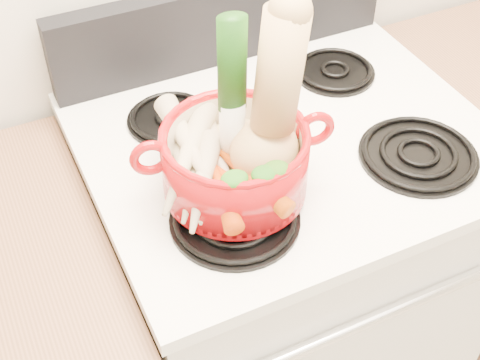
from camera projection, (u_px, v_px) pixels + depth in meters
name	position (u px, v px, depth m)	size (l,w,h in m)	color
stove_body	(278.00, 288.00, 1.64)	(0.76, 0.65, 0.92)	silver
cooktop	(288.00, 141.00, 1.31)	(0.78, 0.67, 0.03)	white
control_backsplash	(224.00, 22.00, 1.43)	(0.76, 0.05, 0.18)	black
oven_handle	(374.00, 319.00, 1.20)	(0.02, 0.02, 0.60)	silver
burner_front_left	(235.00, 218.00, 1.13)	(0.22, 0.22, 0.02)	black
burner_front_right	(419.00, 154.00, 1.25)	(0.22, 0.22, 0.02)	black
burner_back_left	(171.00, 118.00, 1.33)	(0.17, 0.17, 0.02)	black
burner_back_right	(335.00, 70.00, 1.44)	(0.17, 0.17, 0.02)	black
dutch_oven	(235.00, 162.00, 1.13)	(0.25, 0.25, 0.12)	#9D0A0D
pot_handle_left	(150.00, 158.00, 1.07)	(0.07, 0.07, 0.02)	#9D0A0D
pot_handle_right	(315.00, 129.00, 1.13)	(0.07, 0.07, 0.02)	#9D0A0D
squash	(270.00, 101.00, 1.05)	(0.13, 0.13, 0.31)	tan
leek	(232.00, 95.00, 1.07)	(0.05, 0.05, 0.31)	silver
ginger	(232.00, 136.00, 1.19)	(0.09, 0.07, 0.05)	tan
parsnip_0	(186.00, 170.00, 1.13)	(0.04, 0.04, 0.22)	beige
parsnip_1	(195.00, 176.00, 1.12)	(0.04, 0.04, 0.19)	beige
parsnip_2	(218.00, 153.00, 1.15)	(0.04, 0.04, 0.19)	beige
parsnip_3	(202.00, 181.00, 1.09)	(0.04, 0.04, 0.20)	beige
parsnip_4	(186.00, 157.00, 1.11)	(0.05, 0.05, 0.24)	beige
parsnip_5	(190.00, 147.00, 1.13)	(0.04, 0.04, 0.23)	beige
carrot_0	(231.00, 184.00, 1.11)	(0.03, 0.03, 0.17)	#D83F0A
carrot_1	(222.00, 193.00, 1.08)	(0.03, 0.03, 0.16)	#D6450A
carrot_2	(250.00, 180.00, 1.10)	(0.03, 0.03, 0.18)	#BF4E09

